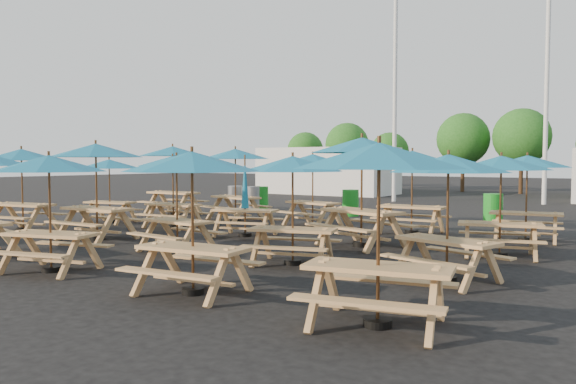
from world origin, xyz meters
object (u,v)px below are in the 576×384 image
Objects in this scene: waste_bin_3 at (351,203)px; picnic_unit_10 at (245,203)px; picnic_unit_14 at (362,151)px; picnic_unit_19 at (527,166)px; picnic_unit_16 at (379,165)px; picnic_unit_3 at (173,155)px; picnic_unit_15 at (412,161)px; picnic_unit_17 at (448,170)px; picnic_unit_18 at (501,168)px; waste_bin_0 at (235,197)px; picnic_unit_8 at (49,169)px; picnic_unit_7 at (235,158)px; waste_bin_4 at (493,209)px; waste_bin_2 at (261,198)px; picnic_unit_5 at (96,155)px; picnic_unit_13 at (293,169)px; picnic_unit_2 at (109,167)px; waste_bin_1 at (254,198)px; picnic_unit_9 at (177,168)px; picnic_unit_6 at (173,165)px; picnic_unit_11 at (313,163)px; picnic_unit_12 at (192,169)px; picnic_unit_1 at (21,159)px.

picnic_unit_10 is at bearing -88.15° from waste_bin_3.
picnic_unit_19 is at bearing 63.35° from picnic_unit_14.
waste_bin_3 is at bearing 106.89° from picnic_unit_16.
picnic_unit_15 is at bearing -1.34° from picnic_unit_3.
picnic_unit_17 is 11.17m from waste_bin_3.
picnic_unit_19 is (0.00, 2.72, 0.03)m from picnic_unit_18.
waste_bin_0 is at bearing 115.31° from picnic_unit_10.
waste_bin_3 is at bearing 75.31° from picnic_unit_8.
picnic_unit_16 is (9.02, -8.53, -0.17)m from picnic_unit_7.
waste_bin_0 is at bearing -179.02° from waste_bin_4.
waste_bin_2 is (-10.76, 6.32, -1.37)m from picnic_unit_18.
waste_bin_2 is at bearing 119.56° from picnic_unit_16.
picnic_unit_3 is 1.04× the size of picnic_unit_5.
picnic_unit_13 is 4.16m from picnic_unit_16.
picnic_unit_3 is 2.68× the size of waste_bin_3.
waste_bin_1 is (1.02, 6.33, -1.32)m from picnic_unit_2.
picnic_unit_14 is 3.21× the size of waste_bin_2.
picnic_unit_9 is 4.21m from picnic_unit_14.
picnic_unit_16 is 2.94m from picnic_unit_17.
picnic_unit_6 is at bearing -44.70° from picnic_unit_3.
waste_bin_1 is 1.00× the size of waste_bin_2.
picnic_unit_11 is 3.19m from picnic_unit_15.
picnic_unit_11 is at bearing -30.90° from waste_bin_0.
picnic_unit_12 is at bearing -57.81° from waste_bin_2.
picnic_unit_19 is at bearing -18.51° from waste_bin_2.
picnic_unit_1 is 1.03× the size of picnic_unit_11.
picnic_unit_1 is at bearing -151.36° from picnic_unit_15.
picnic_unit_14 is at bearing 153.24° from picnic_unit_17.
waste_bin_2 is (-4.68, 3.72, -1.45)m from picnic_unit_11.
picnic_unit_8 is 0.99× the size of picnic_unit_17.
picnic_unit_15 is at bearing 175.19° from picnic_unit_19.
picnic_unit_16 is 2.62× the size of waste_bin_3.
picnic_unit_9 is 10.64m from waste_bin_1.
picnic_unit_1 is at bearing 178.97° from picnic_unit_18.
picnic_unit_8 is 8.79m from picnic_unit_18.
picnic_unit_2 is 1.04× the size of picnic_unit_12.
waste_bin_2 is at bearing 176.23° from waste_bin_3.
picnic_unit_9 is (5.94, -3.00, 0.05)m from picnic_unit_2.
picnic_unit_9 is at bearing -63.61° from waste_bin_2.
picnic_unit_2 reaches higher than waste_bin_2.
waste_bin_2 is at bearing 153.35° from picnic_unit_19.
picnic_unit_12 is (6.26, -5.85, -0.01)m from picnic_unit_6.
picnic_unit_19 reaches higher than picnic_unit_2.
picnic_unit_16 is (9.25, -5.86, 0.06)m from picnic_unit_6.
picnic_unit_5 is 10.72m from picnic_unit_19.
picnic_unit_15 is (6.40, 2.64, 0.11)m from picnic_unit_6.
picnic_unit_8 is at bearing -89.00° from waste_bin_3.
picnic_unit_2 is 3.98m from picnic_unit_5.
waste_bin_0 is 1.01m from waste_bin_1.
picnic_unit_17 is 5.73m from picnic_unit_19.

